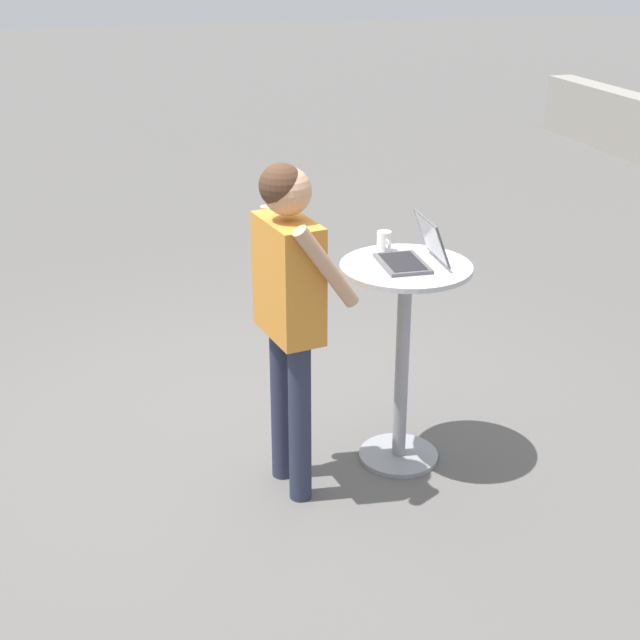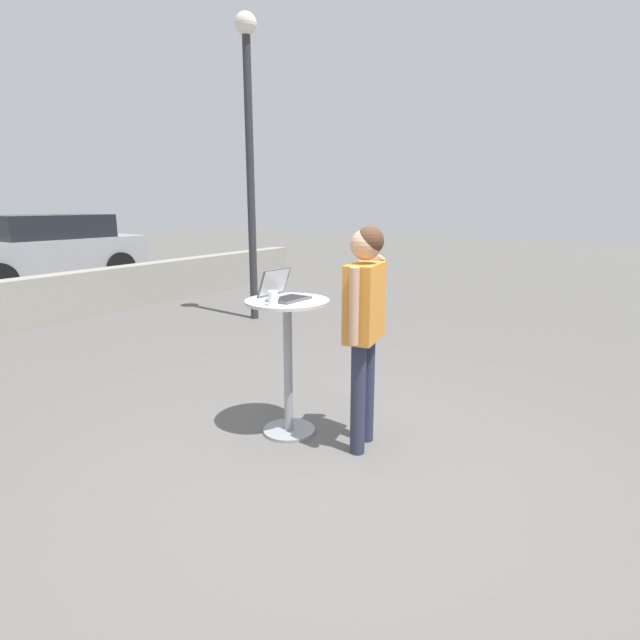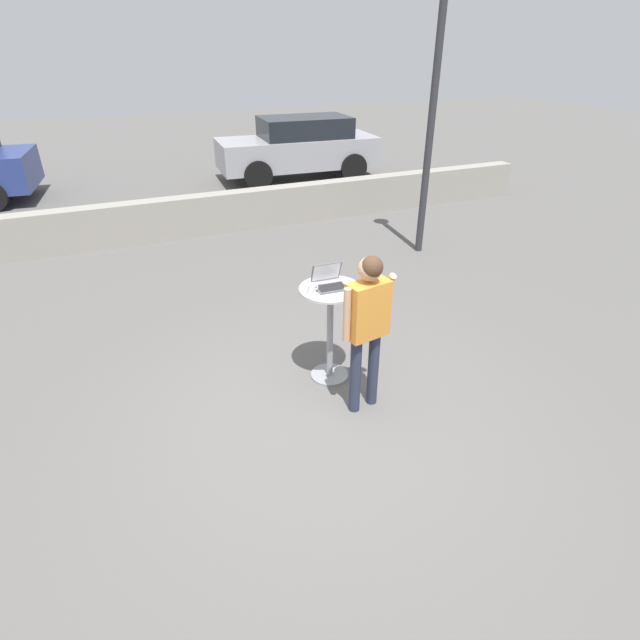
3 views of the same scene
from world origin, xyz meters
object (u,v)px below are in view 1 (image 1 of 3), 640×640
object	(u,v)px
coffee_mug	(384,241)
laptop	(414,254)
cafe_table	(403,337)
standing_person	(289,292)

from	to	relation	value
coffee_mug	laptop	bearing A→B (deg)	17.90
cafe_table	laptop	distance (m)	0.44
laptop	coffee_mug	bearing A→B (deg)	-162.10
standing_person	laptop	bearing A→B (deg)	98.28
coffee_mug	standing_person	bearing A→B (deg)	-61.06
laptop	standing_person	world-z (taller)	standing_person
laptop	cafe_table	bearing A→B (deg)	-94.08
cafe_table	standing_person	bearing A→B (deg)	-80.98
cafe_table	coffee_mug	bearing A→B (deg)	-171.01
cafe_table	standing_person	world-z (taller)	standing_person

